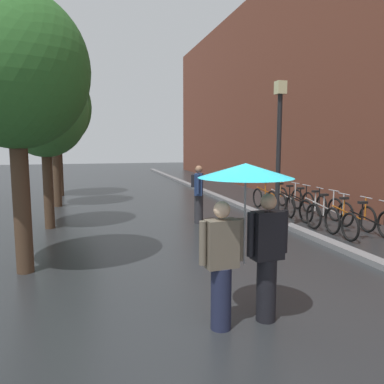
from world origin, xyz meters
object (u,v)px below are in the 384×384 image
(street_tree_1, at_px, (44,109))
(parked_bicycle_7, at_px, (270,197))
(parked_bicycle_4, at_px, (306,206))
(street_lamp_post, at_px, (279,145))
(pedestrian_walking_midground, at_px, (198,193))
(parked_bicycle_5, at_px, (295,202))
(street_tree_2, at_px, (53,94))
(parked_bicycle_0, at_px, (369,225))
(street_tree_3, at_px, (58,107))
(parked_bicycle_1, at_px, (350,219))
(parked_bicycle_6, at_px, (285,199))
(street_tree_0, at_px, (14,71))
(couple_under_umbrella, at_px, (245,216))
(parked_bicycle_2, at_px, (330,214))
(parked_bicycle_3, at_px, (321,210))

(street_tree_1, bearing_deg, parked_bicycle_7, 12.32)
(parked_bicycle_4, distance_m, street_lamp_post, 3.13)
(parked_bicycle_7, distance_m, pedestrian_walking_midground, 3.98)
(parked_bicycle_5, relative_size, street_lamp_post, 0.28)
(street_tree_2, height_order, parked_bicycle_0, street_tree_2)
(street_tree_3, relative_size, parked_bicycle_0, 5.03)
(street_tree_2, height_order, street_lamp_post, street_tree_2)
(street_tree_1, distance_m, parked_bicycle_5, 8.18)
(parked_bicycle_1, xyz_separation_m, parked_bicycle_6, (0.10, 3.60, 0.00))
(parked_bicycle_4, height_order, street_lamp_post, street_lamp_post)
(street_tree_1, bearing_deg, parked_bicycle_4, -3.78)
(street_tree_0, bearing_deg, street_lamp_post, 14.83)
(street_lamp_post, bearing_deg, street_tree_0, -165.17)
(parked_bicycle_5, height_order, parked_bicycle_6, same)
(street_tree_1, bearing_deg, parked_bicycle_0, -24.23)
(street_tree_0, relative_size, parked_bicycle_1, 4.41)
(parked_bicycle_4, relative_size, couple_under_umbrella, 0.56)
(couple_under_umbrella, bearing_deg, parked_bicycle_0, 34.61)
(parked_bicycle_0, relative_size, parked_bicycle_2, 1.02)
(parked_bicycle_4, xyz_separation_m, street_lamp_post, (-1.88, -1.63, 1.91))
(parked_bicycle_5, bearing_deg, parked_bicycle_7, 97.19)
(parked_bicycle_3, xyz_separation_m, parked_bicycle_5, (-0.01, 1.47, 0.00))
(street_tree_2, relative_size, street_lamp_post, 1.44)
(parked_bicycle_4, xyz_separation_m, pedestrian_walking_midground, (-3.52, 0.06, 0.52))
(street_tree_2, xyz_separation_m, parked_bicycle_0, (7.60, -7.16, -3.69))
(parked_bicycle_2, relative_size, street_lamp_post, 0.28)
(street_tree_3, height_order, parked_bicycle_2, street_tree_3)
(parked_bicycle_0, height_order, parked_bicycle_7, same)
(parked_bicycle_2, bearing_deg, parked_bicycle_1, -80.47)
(street_tree_1, xyz_separation_m, parked_bicycle_1, (7.58, -2.68, -2.85))
(street_tree_0, distance_m, pedestrian_walking_midground, 5.94)
(parked_bicycle_2, relative_size, parked_bicycle_6, 0.97)
(parked_bicycle_3, relative_size, parked_bicycle_7, 1.00)
(parked_bicycle_3, bearing_deg, street_tree_2, 147.01)
(parked_bicycle_2, bearing_deg, street_tree_3, 131.10)
(street_tree_1, height_order, parked_bicycle_3, street_tree_1)
(parked_bicycle_5, bearing_deg, parked_bicycle_0, -91.79)
(parked_bicycle_4, distance_m, parked_bicycle_7, 2.14)
(parked_bicycle_4, height_order, pedestrian_walking_midground, pedestrian_walking_midground)
(street_tree_0, bearing_deg, street_tree_3, 90.25)
(parked_bicycle_3, relative_size, pedestrian_walking_midground, 0.66)
(parked_bicycle_4, relative_size, street_lamp_post, 0.30)
(parked_bicycle_6, bearing_deg, street_lamp_post, -122.15)
(street_tree_1, height_order, parked_bicycle_7, street_tree_1)
(parked_bicycle_6, distance_m, couple_under_umbrella, 8.91)
(street_tree_1, bearing_deg, street_tree_3, 91.14)
(parked_bicycle_7, xyz_separation_m, street_lamp_post, (-1.72, -3.77, 1.91))
(couple_under_umbrella, bearing_deg, parked_bicycle_3, 48.42)
(parked_bicycle_3, bearing_deg, street_tree_1, 170.70)
(street_tree_1, xyz_separation_m, parked_bicycle_3, (7.67, -1.26, -2.85))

